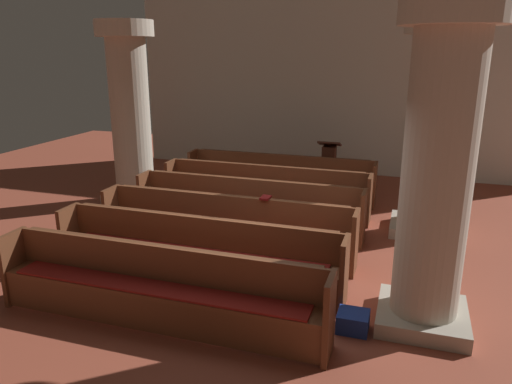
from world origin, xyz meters
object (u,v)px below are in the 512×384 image
pew_row_2 (247,205)px  pew_row_3 (224,225)px  pew_row_0 (279,176)px  hymn_book (266,198)px  pillar_aisle_rear (438,167)px  kneeler_box_blue (353,321)px  lectern (328,169)px  pillar_far_side (130,110)px  pew_row_4 (196,251)px  pillar_aisle_side (432,125)px  pew_row_5 (157,286)px  pew_row_1 (265,189)px

pew_row_2 → pew_row_3: same height
pew_row_0 → hymn_book: size_ratio=19.26×
pew_row_2 → pillar_aisle_rear: 3.75m
pillar_aisle_rear → hymn_book: bearing=150.2°
kneeler_box_blue → lectern: bearing=102.7°
pew_row_0 → pillar_aisle_rear: (2.80, -4.12, 1.34)m
pew_row_0 → pillar_far_side: pillar_far_side is taller
pew_row_4 → lectern: (0.84, 5.04, -0.02)m
pew_row_0 → pew_row_4: (0.00, -4.05, 0.00)m
pew_row_4 → pillar_aisle_side: bearing=46.2°
lectern → hymn_book: size_ratio=5.38×
pew_row_3 → pew_row_4: (0.00, -1.01, 0.00)m
pew_row_3 → kneeler_box_blue: pew_row_3 is taller
pillar_aisle_rear → pew_row_2: bearing=143.2°
pew_row_0 → pew_row_2: same height
pillar_aisle_side → pillar_aisle_rear: (0.00, -3.00, 0.00)m
pew_row_5 → pillar_far_side: bearing=124.1°
pew_row_4 → hymn_book: bearing=64.5°
pew_row_2 → pew_row_3: 1.01m
pew_row_4 → lectern: lectern is taller
pew_row_2 → kneeler_box_blue: bearing=-49.9°
lectern → hymn_book: bearing=-94.0°
pillar_aisle_side → lectern: pillar_aisle_side is taller
hymn_book → pew_row_0: bearing=101.4°
pew_row_3 → pillar_aisle_rear: 3.29m
pew_row_2 → pew_row_3: bearing=-90.0°
pillar_aisle_rear → kneeler_box_blue: (-0.72, -0.38, -1.71)m
pew_row_4 → hymn_book: size_ratio=19.26×
pillar_aisle_side → kneeler_box_blue: 3.85m
pew_row_0 → pew_row_3: (0.00, -3.03, 0.00)m
kneeler_box_blue → pillar_aisle_rear: bearing=27.9°
pew_row_5 → pillar_far_side: (-2.75, 4.06, 1.34)m
pew_row_1 → pew_row_3: size_ratio=1.00×
pew_row_5 → pillar_far_side: 5.09m
pillar_far_side → pew_row_2: bearing=-20.5°
kneeler_box_blue → pew_row_1: bearing=120.9°
pillar_far_side → lectern: pillar_far_side is taller
pew_row_2 → pillar_aisle_side: size_ratio=1.11×
hymn_book → pew_row_4: bearing=-115.5°
lectern → pew_row_4: bearing=-99.5°
pew_row_1 → pew_row_4: (0.00, -3.03, 0.00)m
pew_row_4 → lectern: bearing=80.5°
pew_row_4 → pew_row_1: bearing=90.0°
hymn_book → kneeler_box_blue: size_ratio=0.59×
pew_row_0 → pew_row_5: same height
pew_row_4 → pillar_far_side: size_ratio=1.11×
hymn_book → pew_row_3: bearing=-161.5°
pillar_aisle_side → pew_row_4: bearing=-133.8°
pew_row_0 → pew_row_3: bearing=-90.0°
pew_row_1 → pillar_aisle_side: pillar_aisle_side is taller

